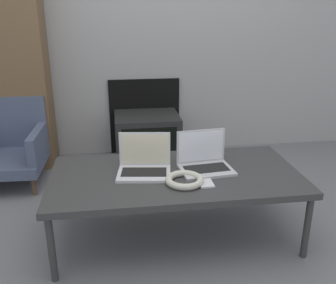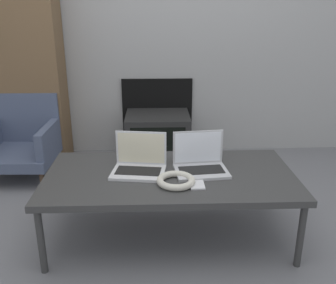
# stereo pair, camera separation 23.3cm
# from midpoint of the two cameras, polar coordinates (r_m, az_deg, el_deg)

# --- Properties ---
(ground_plane) EXTENTS (14.00, 14.00, 0.00)m
(ground_plane) POSITION_cam_midpoint_polar(r_m,az_deg,el_deg) (2.05, 4.08, -18.51)
(ground_plane) COLOR slate
(wall_back) EXTENTS (7.00, 0.08, 2.60)m
(wall_back) POSITION_cam_midpoint_polar(r_m,az_deg,el_deg) (3.32, 1.36, 20.22)
(wall_back) COLOR #999999
(wall_back) RESTS_ON ground_plane
(table) EXTENTS (1.38, 0.69, 0.40)m
(table) POSITION_cam_midpoint_polar(r_m,az_deg,el_deg) (2.10, 3.50, -5.60)
(table) COLOR #333333
(table) RESTS_ON ground_plane
(laptop_left) EXTENTS (0.32, 0.26, 0.21)m
(laptop_left) POSITION_cam_midpoint_polar(r_m,az_deg,el_deg) (2.10, -1.21, -3.32)
(laptop_left) COLOR silver
(laptop_left) RESTS_ON table
(laptop_right) EXTENTS (0.31, 0.24, 0.21)m
(laptop_right) POSITION_cam_midpoint_polar(r_m,az_deg,el_deg) (2.13, 8.05, -3.15)
(laptop_right) COLOR #B2B2B7
(laptop_right) RESTS_ON table
(headphones) EXTENTS (0.20, 0.20, 0.04)m
(headphones) POSITION_cam_midpoint_polar(r_m,az_deg,el_deg) (1.97, 4.63, -5.95)
(headphones) COLOR beige
(headphones) RESTS_ON table
(phone) EXTENTS (0.07, 0.12, 0.01)m
(phone) POSITION_cam_midpoint_polar(r_m,az_deg,el_deg) (1.97, 7.84, -6.44)
(phone) COLOR silver
(phone) RESTS_ON table
(tv) EXTENTS (0.54, 0.45, 0.41)m
(tv) POSITION_cam_midpoint_polar(r_m,az_deg,el_deg) (3.22, 0.49, 0.64)
(tv) COLOR black
(tv) RESTS_ON ground_plane
(armchair) EXTENTS (0.56, 0.60, 0.62)m
(armchair) POSITION_cam_midpoint_polar(r_m,az_deg,el_deg) (3.15, -19.28, 0.70)
(armchair) COLOR #47516B
(armchair) RESTS_ON ground_plane
(bookshelf) EXTENTS (0.76, 0.32, 1.77)m
(bookshelf) POSITION_cam_midpoint_polar(r_m,az_deg,el_deg) (3.30, -20.64, 11.94)
(bookshelf) COLOR brown
(bookshelf) RESTS_ON ground_plane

